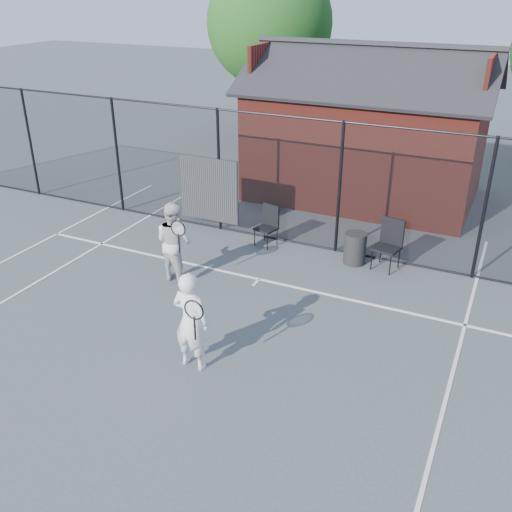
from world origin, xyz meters
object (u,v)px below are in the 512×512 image
at_px(player_back, 174,242).
at_px(chair_right, 387,246).
at_px(player_front, 191,321).
at_px(waste_bin, 355,248).
at_px(clubhouse, 367,140).
at_px(chair_left, 266,227).

distance_m(player_back, chair_right, 4.47).
distance_m(player_front, waste_bin, 4.91).
distance_m(clubhouse, player_front, 9.14).
height_order(player_back, waste_bin, player_back).
bearing_deg(chair_left, player_front, -66.81).
height_order(chair_left, chair_right, chair_right).
distance_m(clubhouse, chair_left, 4.67).
height_order(player_back, chair_left, player_back).
relative_size(player_front, chair_right, 1.56).
height_order(clubhouse, chair_left, clubhouse).
distance_m(player_back, waste_bin, 3.93).
bearing_deg(clubhouse, player_back, -107.28).
bearing_deg(chair_left, player_back, -100.63).
bearing_deg(player_front, chair_left, 100.14).
relative_size(chair_left, waste_bin, 1.33).
bearing_deg(chair_left, chair_right, 13.04).
relative_size(player_back, waste_bin, 2.41).
xyz_separation_m(player_back, chair_right, (3.82, 2.30, -0.31)).
bearing_deg(player_front, chair_right, 67.27).
distance_m(clubhouse, player_back, 7.06).
bearing_deg(clubhouse, chair_left, -103.75).
relative_size(player_front, waste_bin, 2.40).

